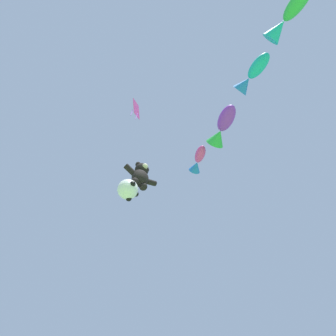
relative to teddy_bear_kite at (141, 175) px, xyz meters
The scene contains 7 objects.
teddy_bear_kite is the anchor object (origin of this frame).
soccer_ball_kite 1.47m from the teddy_bear_kite, 169.74° to the left, with size 0.97×0.96×0.89m.
fish_kite_magenta 3.55m from the teddy_bear_kite, 32.62° to the right, with size 1.19×1.73×0.66m.
fish_kite_violet 4.68m from the teddy_bear_kite, 61.20° to the right, with size 1.49×2.27×0.92m.
fish_kite_teal 7.20m from the teddy_bear_kite, 74.73° to the right, with size 0.88×2.05×0.80m.
fish_kite_emerald 9.09m from the teddy_bear_kite, 83.44° to the right, with size 0.88×2.25×0.77m.
diamond_kite 5.34m from the teddy_bear_kite, 149.05° to the right, with size 1.10×0.95×2.69m.
Camera 1 is at (-3.40, -1.28, 1.22)m, focal length 24.00 mm.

